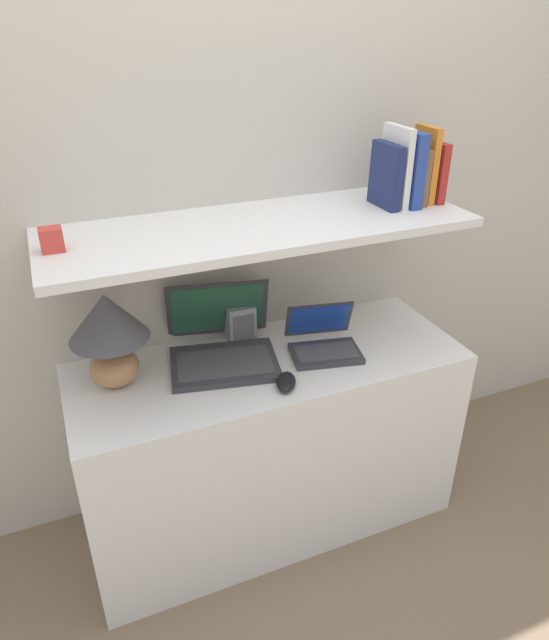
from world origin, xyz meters
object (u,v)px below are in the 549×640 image
book_red (433,171)px  shelf_gadget (52,240)px  book_brown (415,175)px  book_blue (406,168)px  table_lamp (109,330)px  book_white (396,167)px  computer_mouse (286,382)px  router_box (240,322)px  book_navy (386,176)px  laptop_large (222,346)px  laptop_small (323,342)px  book_orange (425,165)px

book_red → shelf_gadget: 1.24m
book_brown → book_blue: 0.05m
table_lamp → shelf_gadget: 0.32m
book_white → computer_mouse: bearing=-155.2°
router_box → book_navy: size_ratio=0.65×
table_lamp → laptop_large: 0.39m
book_navy → book_red: bearing=0.0°
book_brown → shelf_gadget: 1.17m
shelf_gadget → table_lamp: bearing=-0.5°
book_red → book_navy: bearing=180.0°
laptop_small → router_box: 0.31m
laptop_large → book_brown: 0.86m
laptop_small → book_orange: bearing=11.3°
laptop_small → book_blue: size_ratio=1.13×
computer_mouse → book_white: (0.49, 0.22, 0.58)m
computer_mouse → book_brown: bearing=21.6°
laptop_large → laptop_small: size_ratio=1.51×
router_box → shelf_gadget: shelf_gadget is taller
router_box → book_navy: 0.71m
router_box → computer_mouse: bearing=-84.7°
book_brown → book_blue: bearing=180.0°
computer_mouse → book_blue: bearing=23.1°
book_orange → shelf_gadget: (-1.20, 0.00, -0.09)m
router_box → book_red: (0.67, -0.12, 0.50)m
computer_mouse → book_navy: book_navy is taller
book_red → book_orange: bearing=180.0°
table_lamp → book_navy: bearing=0.1°
computer_mouse → book_navy: bearing=26.5°
laptop_large → book_orange: bearing=-0.9°
laptop_large → book_white: size_ratio=1.60×
router_box → book_white: bearing=-12.6°
book_orange → book_brown: bearing=180.0°
laptop_large → laptop_small: bearing=-15.0°
book_brown → router_box: bearing=169.0°
computer_mouse → book_brown: size_ratio=0.66×
laptop_small → book_blue: (0.32, 0.08, 0.55)m
laptop_large → book_navy: size_ratio=1.99×
computer_mouse → shelf_gadget: shelf_gadget is taller
book_blue → book_brown: bearing=0.0°
book_blue → book_white: book_white is taller
book_white → book_blue: bearing=0.0°
book_red → book_orange: book_orange is taller
computer_mouse → book_white: 0.79m
router_box → book_orange: 0.83m
book_blue → laptop_large: bearing=179.0°
book_brown → laptop_small: bearing=-167.6°
book_navy → shelf_gadget: (-1.05, 0.00, -0.07)m
router_box → shelf_gadget: bearing=-168.5°
table_lamp → router_box: 0.49m
laptop_small → book_brown: (0.36, 0.08, 0.52)m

